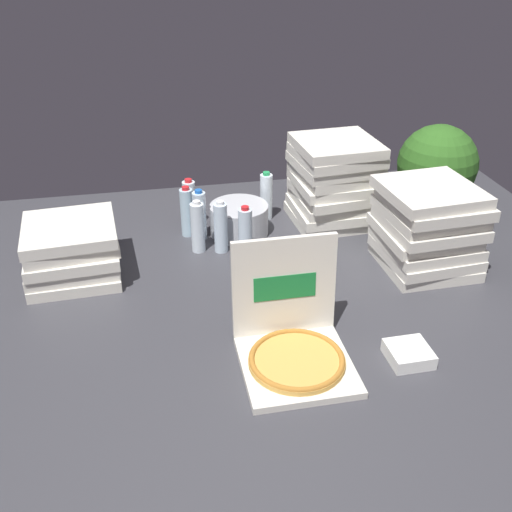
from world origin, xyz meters
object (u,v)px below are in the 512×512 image
Objects in this scene: water_bottle_4 at (187,212)px; open_pizza_box at (293,340)px; water_bottle_3 at (221,227)px; ice_bucket at (239,219)px; water_bottle_1 at (245,233)px; water_bottle_5 at (266,196)px; water_bottle_0 at (200,215)px; water_bottle_6 at (198,227)px; potted_plant at (437,169)px; pizza_stack_right_mid at (428,227)px; water_bottle_2 at (190,204)px; pizza_stack_left_mid at (334,182)px; pizza_stack_right_near at (72,250)px; napkin_pile at (409,354)px.

open_pizza_box is at bearing -75.22° from water_bottle_4.
ice_bucket is at bearing 54.94° from water_bottle_3.
water_bottle_1 and water_bottle_5 have the same top height.
open_pizza_box is 0.83m from water_bottle_3.
water_bottle_1 is 1.00× the size of water_bottle_4.
ice_bucket is 0.20m from water_bottle_0.
potted_plant is (1.21, 0.13, 0.14)m from water_bottle_6.
water_bottle_1 is 1.00× the size of water_bottle_3.
water_bottle_2 is at bearing 148.61° from pizza_stack_right_mid.
pizza_stack_left_mid is at bearing -6.77° from water_bottle_2.
pizza_stack_left_mid is 1.52× the size of ice_bucket.
pizza_stack_right_mid is at bearing -26.84° from water_bottle_4.
water_bottle_1 is at bearing -26.39° from water_bottle_6.
open_pizza_box is 1.63× the size of water_bottle_5.
water_bottle_6 is (-0.21, -0.14, 0.05)m from ice_bucket.
pizza_stack_right_mid is 1.66× the size of water_bottle_2.
potted_plant reaches higher than water_bottle_4.
water_bottle_6 is at bearing 160.89° from pizza_stack_right_mid.
water_bottle_0 is 0.16m from water_bottle_3.
water_bottle_1 is (-0.03, 0.74, 0.04)m from open_pizza_box.
pizza_stack_right_near reaches higher than ice_bucket.
pizza_stack_right_mid is 0.57m from pizza_stack_left_mid.
open_pizza_box is 0.74m from water_bottle_1.
potted_plant is (1.24, -0.04, 0.14)m from water_bottle_4.
water_bottle_6 is 1.22m from potted_plant.
pizza_stack_left_mid is 1.11m from napkin_pile.
pizza_stack_right_mid is 1.66× the size of water_bottle_4.
open_pizza_box is at bearing -97.36° from water_bottle_5.
water_bottle_4 reaches higher than ice_bucket.
open_pizza_box is 1.63× the size of water_bottle_0.
water_bottle_0 is at bearing 21.78° from pizza_stack_right_near.
potted_plant reaches higher than pizza_stack_right_near.
pizza_stack_right_near is 0.56m from water_bottle_6.
potted_plant reaches higher than pizza_stack_right_mid.
water_bottle_6 is at bearing -147.64° from ice_bucket.
open_pizza_box is 0.85× the size of potted_plant.
potted_plant is at bearing 7.89° from water_bottle_3.
water_bottle_1 is at bearing -37.95° from water_bottle_3.
water_bottle_4 is at bearing 121.17° from napkin_pile.
pizza_stack_left_mid is at bearing 86.41° from napkin_pile.
water_bottle_1 is at bearing -48.96° from water_bottle_4.
potted_plant is at bearing 6.17° from water_bottle_6.
water_bottle_1 reaches higher than pizza_stack_right_near.
water_bottle_1 is 0.52× the size of potted_plant.
water_bottle_5 is at bearing 47.19° from water_bottle_3.
water_bottle_4 is 1.00× the size of water_bottle_5.
water_bottle_5 reaches higher than napkin_pile.
pizza_stack_right_near is 1.43m from napkin_pile.
ice_bucket is (-0.02, 0.97, -0.01)m from open_pizza_box.
ice_bucket reaches higher than napkin_pile.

